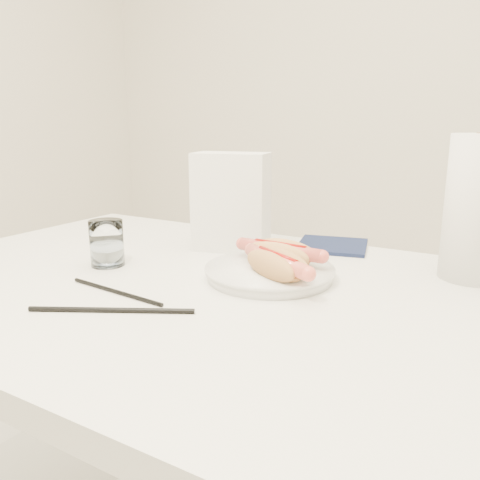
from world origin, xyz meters
The scene contains 10 objects.
table centered at (0.00, 0.00, 0.69)m, with size 1.20×0.80×0.75m.
plate centered at (0.11, 0.08, 0.76)m, with size 0.23×0.23×0.02m, color white.
hotdog_left centered at (0.11, 0.11, 0.79)m, with size 0.17×0.07×0.05m.
hotdog_right centered at (0.14, 0.04, 0.79)m, with size 0.16×0.12×0.05m.
water_glass centered at (-0.21, -0.01, 0.80)m, with size 0.07×0.07×0.09m, color silver.
chopstick_near centered at (-0.08, -0.12, 0.75)m, with size 0.01×0.01×0.21m, color black.
chopstick_far centered at (-0.02, -0.18, 0.75)m, with size 0.01×0.01×0.25m, color black.
napkin_box centered at (-0.06, 0.22, 0.86)m, with size 0.16×0.09×0.21m, color white.
navy_napkin centered at (0.13, 0.35, 0.75)m, with size 0.15×0.15×0.01m, color #121A3A.
paper_towel_roll centered at (0.42, 0.26, 0.88)m, with size 0.11×0.11×0.26m, color silver.
Camera 1 is at (0.48, -0.67, 1.03)m, focal length 36.13 mm.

